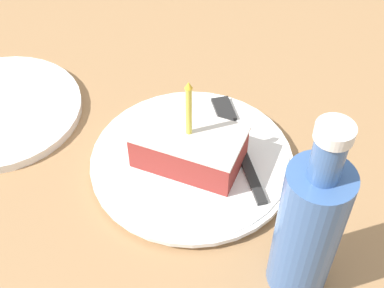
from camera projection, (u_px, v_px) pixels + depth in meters
ground_plane at (170, 173)px, 0.69m from camera, size 2.40×2.40×0.04m
plate at (192, 161)px, 0.67m from camera, size 0.25×0.25×0.02m
cake_slice at (190, 143)px, 0.64m from camera, size 0.08×0.13×0.12m
fork at (236, 139)px, 0.68m from camera, size 0.16×0.12×0.00m
bottle at (309, 227)px, 0.50m from camera, size 0.06×0.06×0.22m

